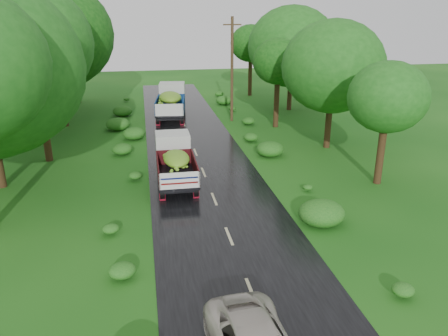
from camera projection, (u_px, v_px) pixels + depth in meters
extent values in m
plane|color=#114A0F|center=(251.00, 292.00, 15.12)|extent=(120.00, 120.00, 0.00)
cube|color=black|center=(225.00, 226.00, 19.74)|extent=(6.50, 80.00, 0.02)
cube|color=#BFB78C|center=(251.00, 291.00, 15.11)|extent=(0.12, 1.60, 0.00)
cube|color=#BFB78C|center=(229.00, 236.00, 18.81)|extent=(0.12, 1.60, 0.00)
cube|color=#BFB78C|center=(214.00, 199.00, 22.50)|extent=(0.12, 1.60, 0.00)
cube|color=#BFB78C|center=(203.00, 172.00, 26.20)|extent=(0.12, 1.60, 0.00)
cube|color=#BFB78C|center=(195.00, 152.00, 29.90)|extent=(0.12, 1.60, 0.00)
cube|color=#BFB78C|center=(189.00, 136.00, 33.59)|extent=(0.12, 1.60, 0.00)
cube|color=#BFB78C|center=(184.00, 124.00, 37.29)|extent=(0.12, 1.60, 0.00)
cube|color=#BFB78C|center=(180.00, 114.00, 40.99)|extent=(0.12, 1.60, 0.00)
cube|color=#BFB78C|center=(176.00, 105.00, 44.68)|extent=(0.12, 1.60, 0.00)
cube|color=#BFB78C|center=(174.00, 98.00, 48.38)|extent=(0.12, 1.60, 0.00)
cube|color=#BFB78C|center=(171.00, 91.00, 52.08)|extent=(0.12, 1.60, 0.00)
cube|color=black|center=(176.00, 174.00, 24.36)|extent=(1.57, 5.03, 0.25)
cylinder|color=black|center=(159.00, 166.00, 25.96)|extent=(0.26, 0.89, 0.89)
cylinder|color=black|center=(188.00, 164.00, 26.24)|extent=(0.26, 0.89, 0.89)
cylinder|color=black|center=(161.00, 185.00, 23.21)|extent=(0.26, 0.89, 0.89)
cylinder|color=black|center=(194.00, 183.00, 23.50)|extent=(0.26, 0.89, 0.89)
cylinder|color=black|center=(162.00, 191.00, 22.37)|extent=(0.26, 0.89, 0.89)
cylinder|color=black|center=(196.00, 189.00, 22.65)|extent=(0.26, 0.89, 0.89)
cube|color=maroon|center=(162.00, 197.00, 22.16)|extent=(0.30, 0.04, 0.40)
cube|color=maroon|center=(196.00, 195.00, 22.44)|extent=(0.30, 0.04, 0.40)
cube|color=silver|center=(173.00, 147.00, 25.89)|extent=(1.98, 1.71, 1.69)
cube|color=black|center=(177.00, 176.00, 23.43)|extent=(2.08, 3.84, 0.14)
cube|color=#4B0D15|center=(158.00, 169.00, 23.10)|extent=(0.10, 3.83, 0.85)
cube|color=#4B0D15|center=(195.00, 167.00, 23.43)|extent=(0.10, 3.83, 0.85)
cube|color=#4B0D15|center=(174.00, 157.00, 25.00)|extent=(2.05, 0.09, 0.85)
cube|color=silver|center=(180.00, 181.00, 21.52)|extent=(2.05, 0.09, 0.85)
ellipsoid|color=#5C8D19|center=(176.00, 158.00, 23.08)|extent=(1.74, 3.23, 0.89)
cube|color=black|center=(171.00, 111.00, 39.04)|extent=(2.50, 6.07, 0.29)
cylinder|color=black|center=(162.00, 108.00, 41.04)|extent=(0.42, 1.07, 1.05)
cylinder|color=black|center=(184.00, 107.00, 41.16)|extent=(0.42, 1.07, 1.05)
cylinder|color=black|center=(159.00, 116.00, 37.77)|extent=(0.42, 1.07, 1.05)
cylinder|color=black|center=(183.00, 116.00, 37.89)|extent=(0.42, 1.07, 1.05)
cylinder|color=black|center=(158.00, 119.00, 36.77)|extent=(0.42, 1.07, 1.05)
cylinder|color=black|center=(182.00, 119.00, 36.89)|extent=(0.42, 1.07, 1.05)
cube|color=maroon|center=(158.00, 123.00, 36.51)|extent=(0.36, 0.08, 0.47)
cube|color=maroon|center=(182.00, 122.00, 36.63)|extent=(0.36, 0.08, 0.47)
cube|color=silver|center=(172.00, 94.00, 40.85)|extent=(2.53, 2.25, 1.99)
cube|color=black|center=(171.00, 111.00, 37.93)|extent=(2.93, 4.76, 0.17)
cube|color=navy|center=(157.00, 105.00, 37.66)|extent=(0.63, 4.48, 0.99)
cube|color=navy|center=(184.00, 104.00, 37.80)|extent=(0.63, 4.48, 0.99)
cube|color=navy|center=(172.00, 100.00, 39.80)|extent=(2.40, 0.37, 0.99)
cube|color=silver|center=(169.00, 110.00, 35.66)|extent=(2.40, 0.37, 0.99)
ellipsoid|color=#5C8D19|center=(170.00, 97.00, 37.51)|extent=(2.46, 4.00, 1.05)
cylinder|color=#382616|center=(232.00, 71.00, 36.94)|extent=(0.25, 0.25, 8.72)
cube|color=#382616|center=(232.00, 25.00, 35.67)|extent=(1.53, 0.15, 0.11)
cylinder|color=black|center=(41.00, 102.00, 27.01)|extent=(0.46, 0.46, 7.60)
ellipsoid|color=#0D440D|center=(34.00, 55.00, 26.02)|extent=(3.30, 3.30, 2.97)
cylinder|color=black|center=(30.00, 85.00, 32.32)|extent=(0.47, 0.47, 7.89)
ellipsoid|color=#0D440D|center=(24.00, 43.00, 31.29)|extent=(4.44, 4.44, 4.00)
cylinder|color=black|center=(61.00, 82.00, 35.42)|extent=(0.46, 0.46, 7.33)
ellipsoid|color=#0D440D|center=(56.00, 47.00, 34.47)|extent=(3.36, 3.36, 3.03)
cylinder|color=black|center=(58.00, 70.00, 39.62)|extent=(0.47, 0.47, 8.10)
ellipsoid|color=#0D440D|center=(53.00, 35.00, 38.57)|extent=(4.59, 4.59, 4.13)
cylinder|color=black|center=(75.00, 68.00, 44.70)|extent=(0.45, 0.45, 7.19)
ellipsoid|color=#0D440D|center=(72.00, 40.00, 43.76)|extent=(3.85, 3.85, 3.47)
cylinder|color=black|center=(383.00, 136.00, 23.68)|extent=(0.41, 0.41, 5.55)
ellipsoid|color=#1A5A16|center=(388.00, 97.00, 22.96)|extent=(2.91, 2.91, 2.62)
cylinder|color=black|center=(330.00, 103.00, 29.94)|extent=(0.43, 0.43, 6.41)
ellipsoid|color=#1A5A16|center=(333.00, 67.00, 29.11)|extent=(3.71, 3.71, 3.34)
cylinder|color=black|center=(277.00, 90.00, 35.43)|extent=(0.43, 0.43, 6.09)
ellipsoid|color=#1A5A16|center=(278.00, 61.00, 34.64)|extent=(2.85, 2.85, 2.57)
cylinder|color=black|center=(291.00, 75.00, 41.54)|extent=(0.44, 0.44, 6.78)
ellipsoid|color=#1A5A16|center=(292.00, 47.00, 40.65)|extent=(4.07, 4.07, 3.66)
cylinder|color=black|center=(250.00, 66.00, 48.71)|extent=(0.44, 0.44, 6.52)
ellipsoid|color=#1A5A16|center=(251.00, 43.00, 47.87)|extent=(3.00, 3.00, 2.70)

